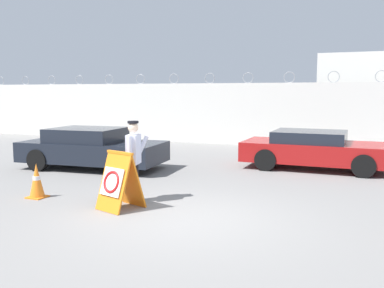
% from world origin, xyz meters
% --- Properties ---
extents(ground_plane, '(90.00, 90.00, 0.00)m').
position_xyz_m(ground_plane, '(0.00, 0.00, 0.00)').
color(ground_plane, gray).
extents(perimeter_wall, '(36.00, 0.30, 3.16)m').
position_xyz_m(perimeter_wall, '(-0.00, 11.15, 1.36)').
color(perimeter_wall, silver).
rests_on(perimeter_wall, ground_plane).
extents(barricade_sign, '(0.90, 0.94, 1.17)m').
position_xyz_m(barricade_sign, '(-1.51, 0.14, 0.58)').
color(barricade_sign, orange).
rests_on(barricade_sign, ground_plane).
extents(security_guard, '(0.37, 0.66, 1.73)m').
position_xyz_m(security_guard, '(-1.51, 0.77, 0.96)').
color(security_guard, black).
rests_on(security_guard, ground_plane).
extents(traffic_cone_mid, '(0.38, 0.38, 0.77)m').
position_xyz_m(traffic_cone_mid, '(-3.68, 0.25, 0.38)').
color(traffic_cone_mid, orange).
rests_on(traffic_cone_mid, ground_plane).
extents(parked_car_front_coupe, '(4.44, 2.23, 1.24)m').
position_xyz_m(parked_car_front_coupe, '(-4.70, 3.77, 0.63)').
color(parked_car_front_coupe, black).
rests_on(parked_car_front_coupe, ground_plane).
extents(parked_car_rear_sedan, '(4.39, 2.05, 1.15)m').
position_xyz_m(parked_car_rear_sedan, '(1.64, 6.26, 0.60)').
color(parked_car_rear_sedan, black).
rests_on(parked_car_rear_sedan, ground_plane).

